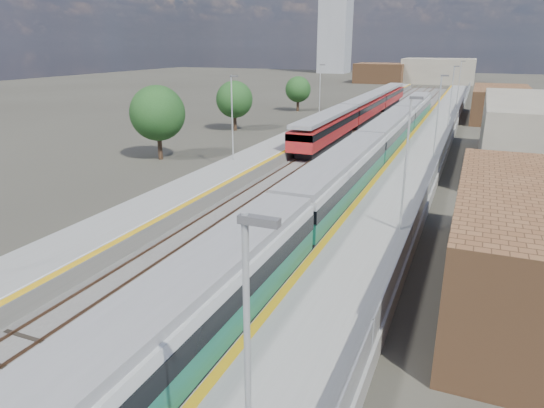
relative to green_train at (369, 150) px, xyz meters
The scene contains 11 objects.
ground 13.02m from the green_train, 96.71° to the left, with size 320.00×320.00×0.00m, color #47443A.
ballast_bed 15.85m from the green_train, 103.82° to the left, with size 10.50×155.00×0.06m, color #565451.
tracks 17.34m from the green_train, 100.55° to the left, with size 8.96×160.00×0.17m.
platform_right 15.79m from the green_train, 76.06° to the left, with size 4.70×155.00×8.52m.
platform_left 18.61m from the green_train, 124.70° to the left, with size 4.30×155.00×8.52m.
buildings 103.57m from the green_train, 100.96° to the left, with size 72.00×185.50×40.00m.
green_train is the anchor object (origin of this frame).
red_train 30.85m from the green_train, 103.12° to the left, with size 2.83×57.46×3.58m.
tree_a 20.78m from the green_train, behind, with size 5.41×5.41×7.33m.
tree_b 26.77m from the green_train, 143.01° to the left, with size 4.83×4.83×6.54m.
tree_c 42.88m from the green_train, 118.19° to the left, with size 4.34×4.34×5.89m.
Camera 1 is at (9.83, -4.58, 11.10)m, focal length 32.00 mm.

